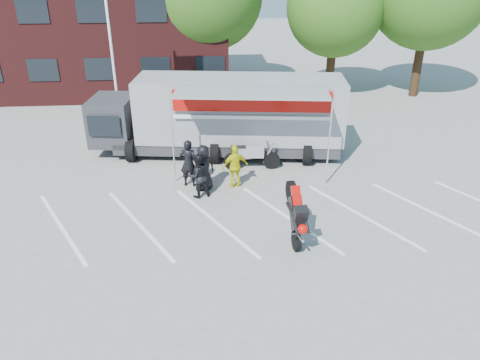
{
  "coord_description": "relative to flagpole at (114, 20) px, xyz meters",
  "views": [
    {
      "loc": [
        -2.36,
        -11.89,
        7.8
      ],
      "look_at": [
        -1.35,
        1.26,
        1.3
      ],
      "focal_mm": 35.0,
      "sensor_mm": 36.0,
      "label": 1
    }
  ],
  "objects": [
    {
      "name": "transporter_truck",
      "position": [
        4.79,
        -3.49,
        -5.05
      ],
      "size": [
        10.69,
        6.09,
        3.24
      ],
      "primitive_type": null,
      "rotation": [
        0.0,
        0.0,
        -0.12
      ],
      "color": "gray",
      "rests_on": "ground"
    },
    {
      "name": "tree_mid",
      "position": [
        11.24,
        5.0,
        -0.11
      ],
      "size": [
        5.44,
        5.44,
        7.68
      ],
      "color": "#382314",
      "rests_on": "ground"
    },
    {
      "name": "parking_bay_lines",
      "position": [
        6.24,
        -9.0,
        -5.05
      ],
      "size": [
        18.09,
        13.33,
        0.01
      ],
      "primitive_type": "cube",
      "rotation": [
        0.0,
        0.0,
        0.52
      ],
      "color": "white",
      "rests_on": "ground"
    },
    {
      "name": "spectator_leather_a",
      "position": [
        3.75,
        -6.76,
        -4.21
      ],
      "size": [
        0.97,
        0.82,
        1.69
      ],
      "primitive_type": "imported",
      "rotation": [
        0.0,
        0.0,
        3.55
      ],
      "color": "black",
      "rests_on": "ground"
    },
    {
      "name": "spectator_leather_c",
      "position": [
        3.57,
        -7.29,
        -4.25
      ],
      "size": [
        0.94,
        0.83,
        1.61
      ],
      "primitive_type": "imported",
      "rotation": [
        0.0,
        0.0,
        3.47
      ],
      "color": "black",
      "rests_on": "ground"
    },
    {
      "name": "spectator_hivis",
      "position": [
        4.88,
        -6.64,
        -4.24
      ],
      "size": [
        1.02,
        0.64,
        1.62
      ],
      "primitive_type": "imported",
      "rotation": [
        0.0,
        0.0,
        3.41
      ],
      "color": "#D5D00B",
      "rests_on": "ground"
    },
    {
      "name": "ground",
      "position": [
        6.24,
        -10.0,
        -5.05
      ],
      "size": [
        100.0,
        100.0,
        0.0
      ],
      "primitive_type": "plane",
      "color": "gray",
      "rests_on": "ground"
    },
    {
      "name": "spectator_leather_b",
      "position": [
        3.21,
        -6.4,
        -4.16
      ],
      "size": [
        0.73,
        0.57,
        1.78
      ],
      "primitive_type": "imported",
      "rotation": [
        0.0,
        0.0,
        2.9
      ],
      "color": "black",
      "rests_on": "ground"
    },
    {
      "name": "office_building",
      "position": [
        -3.76,
        8.0,
        -1.55
      ],
      "size": [
        18.0,
        8.0,
        7.0
      ],
      "primitive_type": "cube",
      "color": "#441616",
      "rests_on": "ground"
    },
    {
      "name": "stunt_bike_rider",
      "position": [
        6.31,
        -10.13,
        -5.05
      ],
      "size": [
        0.95,
        1.79,
        2.03
      ],
      "primitive_type": null,
      "rotation": [
        0.0,
        0.0,
        0.08
      ],
      "color": "black",
      "rests_on": "ground"
    },
    {
      "name": "flagpole",
      "position": [
        0.0,
        0.0,
        0.0
      ],
      "size": [
        1.61,
        0.12,
        8.0
      ],
      "color": "white",
      "rests_on": "ground"
    },
    {
      "name": "parked_motorcycle",
      "position": [
        5.64,
        -5.13,
        -5.05
      ],
      "size": [
        2.29,
        0.84,
        1.18
      ],
      "primitive_type": null,
      "rotation": [
        0.0,
        0.0,
        1.53
      ],
      "color": "#BCBCC1",
      "rests_on": "ground"
    }
  ]
}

